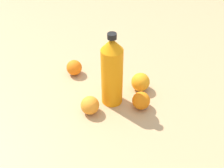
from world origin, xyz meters
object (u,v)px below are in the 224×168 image
(orange_2, at_px, (140,82))
(orange_3, at_px, (90,105))
(water_bottle, at_px, (112,72))
(orange_0, at_px, (141,101))
(orange_1, at_px, (74,68))

(orange_2, height_order, orange_3, orange_2)
(orange_2, bearing_deg, water_bottle, -28.45)
(water_bottle, relative_size, orange_3, 4.28)
(water_bottle, xyz_separation_m, orange_3, (0.09, -0.04, -0.10))
(water_bottle, xyz_separation_m, orange_0, (-0.02, 0.11, -0.10))
(orange_1, bearing_deg, orange_3, 49.65)
(water_bottle, bearing_deg, orange_0, -22.37)
(orange_0, bearing_deg, orange_3, -51.75)
(orange_2, relative_size, orange_3, 1.09)
(orange_3, bearing_deg, water_bottle, 158.69)
(water_bottle, distance_m, orange_1, 0.25)
(orange_1, xyz_separation_m, orange_3, (0.16, 0.18, 0.00))
(orange_0, height_order, orange_3, orange_3)
(orange_0, bearing_deg, water_bottle, -78.67)
(water_bottle, height_order, orange_3, water_bottle)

